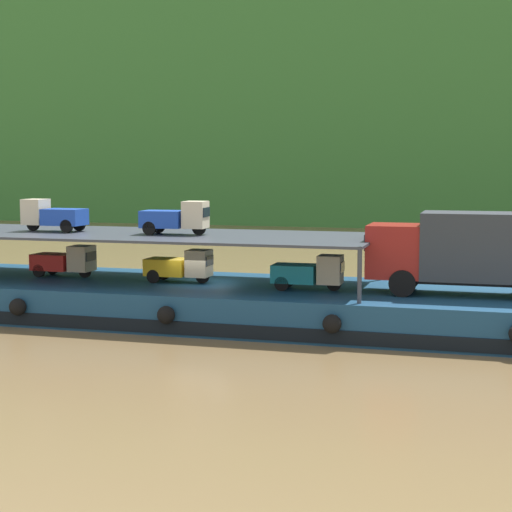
# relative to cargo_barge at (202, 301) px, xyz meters

# --- Properties ---
(ground_plane) EXTENTS (400.00, 400.00, 0.00)m
(ground_plane) POSITION_rel_cargo_barge_xyz_m (-0.00, 0.03, -0.75)
(ground_plane) COLOR brown
(hillside_far_bank) EXTENTS (119.25, 36.44, 36.58)m
(hillside_far_bank) POSITION_rel_cargo_barge_xyz_m (-0.00, 68.39, 19.85)
(hillside_far_bank) COLOR #387533
(hillside_far_bank) RESTS_ON ground
(cargo_barge) EXTENTS (31.04, 7.86, 1.50)m
(cargo_barge) POSITION_rel_cargo_barge_xyz_m (0.00, 0.00, 0.00)
(cargo_barge) COLOR navy
(cargo_barge) RESTS_ON ground
(covered_lorry) EXTENTS (7.87, 2.33, 3.10)m
(covered_lorry) POSITION_rel_cargo_barge_xyz_m (10.54, -0.19, 2.45)
(covered_lorry) COLOR maroon
(covered_lorry) RESTS_ON cargo_barge
(cargo_rack) EXTENTS (21.84, 6.52, 2.00)m
(cargo_rack) POSITION_rel_cargo_barge_xyz_m (-3.80, 0.03, 2.69)
(cargo_rack) COLOR #383D47
(cargo_rack) RESTS_ON cargo_barge
(mini_truck_lower_aft) EXTENTS (2.78, 1.27, 1.38)m
(mini_truck_lower_aft) POSITION_rel_cargo_barge_xyz_m (-6.42, 0.28, 1.44)
(mini_truck_lower_aft) COLOR red
(mini_truck_lower_aft) RESTS_ON cargo_barge
(mini_truck_lower_mid) EXTENTS (2.74, 1.20, 1.38)m
(mini_truck_lower_mid) POSITION_rel_cargo_barge_xyz_m (-0.95, 0.02, 1.44)
(mini_truck_lower_mid) COLOR gold
(mini_truck_lower_mid) RESTS_ON cargo_barge
(mini_truck_lower_fore) EXTENTS (2.75, 1.22, 1.38)m
(mini_truck_lower_fore) POSITION_rel_cargo_barge_xyz_m (4.65, -0.54, 1.44)
(mini_truck_lower_fore) COLOR teal
(mini_truck_lower_fore) RESTS_ON cargo_barge
(mini_truck_upper_mid) EXTENTS (2.76, 1.23, 1.38)m
(mini_truck_upper_mid) POSITION_rel_cargo_barge_xyz_m (-6.74, -0.07, 3.44)
(mini_truck_upper_mid) COLOR #1E47B7
(mini_truck_upper_mid) RESTS_ON cargo_rack
(mini_truck_upper_fore) EXTENTS (2.78, 1.27, 1.38)m
(mini_truck_upper_fore) POSITION_rel_cargo_barge_xyz_m (-1.04, -0.14, 3.44)
(mini_truck_upper_fore) COLOR #1E47B7
(mini_truck_upper_fore) RESTS_ON cargo_rack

